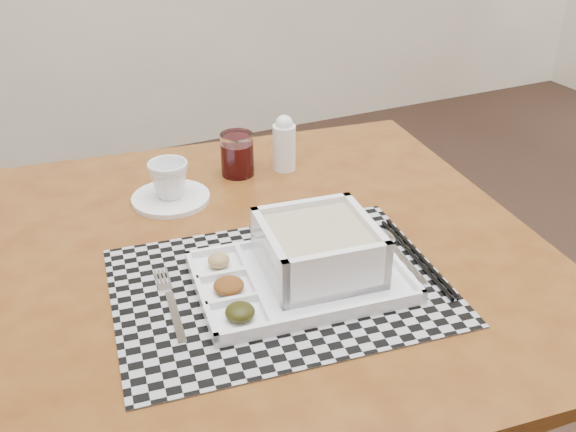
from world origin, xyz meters
The scene contains 10 objects.
dining_table centered at (-0.37, 0.43, 0.63)m, with size 1.04×1.04×0.70m.
placemat centered at (-0.40, 0.31, 0.70)m, with size 0.50×0.37×0.00m, color #A5A5AC.
serving_tray centered at (-0.35, 0.31, 0.74)m, with size 0.34×0.26×0.09m.
fork centered at (-0.57, 0.34, 0.71)m, with size 0.04×0.19×0.00m.
spoon centered at (-0.18, 0.35, 0.71)m, with size 0.04×0.18×0.01m.
chopsticks centered at (-0.16, 0.28, 0.71)m, with size 0.05×0.24×0.01m.
saucer centered at (-0.47, 0.66, 0.71)m, with size 0.15×0.15×0.01m, color white.
cup centered at (-0.47, 0.66, 0.75)m, with size 0.08×0.08×0.07m, color white.
juice_glass centered at (-0.31, 0.71, 0.74)m, with size 0.07×0.07×0.09m.
creamer_bottle centered at (-0.22, 0.69, 0.76)m, with size 0.05×0.05×0.12m.
Camera 1 is at (-0.73, -0.43, 1.29)m, focal length 40.00 mm.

